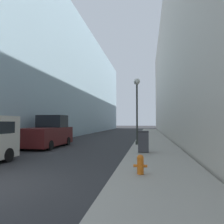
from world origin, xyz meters
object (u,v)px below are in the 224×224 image
Objects in this scene: fire_hydrant at (140,164)px; lamppost at (137,99)px; trash_bin at (143,141)px; pickup_truck at (48,134)px.

fire_hydrant is 0.13× the size of lamppost.
trash_bin is at bearing -82.35° from lamppost.
lamppost reaches higher than trash_bin.
trash_bin is 7.55m from pickup_truck.
lamppost reaches higher than fire_hydrant.
lamppost is at bearing 97.65° from trash_bin.
pickup_truck is (-7.03, 7.91, 0.50)m from fire_hydrant.
trash_bin is 0.24× the size of lamppost.
lamppost is 0.99× the size of pickup_truck.
pickup_truck is at bearing -167.97° from lamppost.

